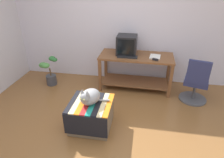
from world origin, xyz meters
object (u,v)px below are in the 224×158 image
potted_plant (50,72)px  cat (90,97)px  keyboard (127,57)px  stapler (155,60)px  tv_monitor (127,45)px  desk (136,66)px  office_chair (196,84)px  ottoman_with_blanket (91,115)px  book (155,57)px

potted_plant → cat: bearing=-44.0°
keyboard → stapler: bearing=-8.4°
tv_monitor → keyboard: 0.27m
desk → office_chair: (1.15, -0.36, -0.12)m
ottoman_with_blanket → stapler: 1.62m
stapler → tv_monitor: bearing=88.7°
desk → cat: 1.54m
potted_plant → stapler: size_ratio=5.77×
potted_plant → book: bearing=3.5°
desk → cat: (-0.60, -1.41, 0.06)m
desk → stapler: bearing=-29.6°
potted_plant → office_chair: size_ratio=0.71×
stapler → potted_plant: bearing=113.1°
book → office_chair: 0.92m
keyboard → office_chair: (1.32, -0.21, -0.37)m
potted_plant → office_chair: 3.03m
desk → ottoman_with_blanket: size_ratio=2.31×
ottoman_with_blanket → office_chair: size_ratio=0.73×
potted_plant → ottoman_with_blanket: bearing=-43.6°
ottoman_with_blanket → potted_plant: (-1.27, 1.21, 0.07)m
ottoman_with_blanket → cat: bearing=-103.8°
desk → potted_plant: (-1.87, -0.19, -0.21)m
cat → stapler: (0.98, 1.19, 0.19)m
cat → desk: bearing=84.0°
keyboard → desk: bearing=39.7°
ottoman_with_blanket → potted_plant: potted_plant is taller
book → potted_plant: size_ratio=0.38×
cat → potted_plant: size_ratio=0.74×
keyboard → cat: bearing=-109.0°
office_chair → stapler: (-0.78, 0.13, 0.38)m
tv_monitor → ottoman_with_blanket: bearing=-104.0°
ottoman_with_blanket → stapler: size_ratio=5.92×
book → stapler: (0.00, -0.17, 0.01)m
potted_plant → office_chair: (3.02, -0.16, 0.09)m
tv_monitor → keyboard: bearing=-77.9°
ottoman_with_blanket → potted_plant: 1.75m
book → potted_plant: bearing=-169.7°
cat → stapler: size_ratio=4.27×
keyboard → office_chair: size_ratio=0.45×
keyboard → tv_monitor: bearing=100.8°
desk → cat: bearing=-112.0°
tv_monitor → desk: bearing=-12.6°
cat → keyboard: bearing=88.4°
cat → stapler: stapler is taller
tv_monitor → keyboard: size_ratio=1.01×
book → office_chair: (0.78, -0.30, -0.37)m
keyboard → stapler: size_ratio=3.64×
cat → ottoman_with_blanket: bearing=93.4°
tv_monitor → cat: tv_monitor is taller
desk → book: book is taller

